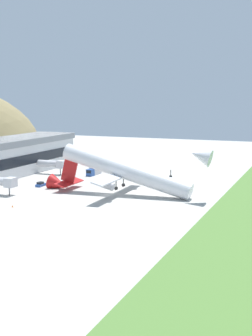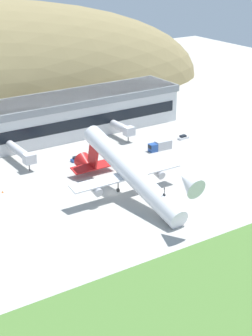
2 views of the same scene
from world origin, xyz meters
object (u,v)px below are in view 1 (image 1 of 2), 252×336
Objects in this scene: service_car_0 at (41,184)px; traffic_cone_0 at (12,206)px; service_car_1 at (99,168)px; box_truck at (94,171)px; cargo_airplane at (123,172)px; jetway_1 at (53,164)px.

service_car_0 reaches higher than traffic_cone_0.
service_car_1 reaches higher than traffic_cone_0.
box_truck is (-13.01, -4.16, 0.84)m from service_car_1.
traffic_cone_0 is at bearing 142.29° from cargo_airplane.
service_car_1 is at bearing -32.88° from jetway_1.
service_car_1 is 68.97m from traffic_cone_0.
cargo_airplane reaches higher than service_car_0.
cargo_airplane is at bearing -37.71° from traffic_cone_0.
service_car_1 is (17.41, -11.26, -3.41)m from jetway_1.
box_truck is 55.69m from traffic_cone_0.
service_car_1 is (40.34, -2.25, -0.03)m from service_car_0.
jetway_1 is 1.45× the size of box_truck.
service_car_0 is (0.92, 30.31, -6.36)m from cargo_airplane.
service_car_0 is 7.02× the size of traffic_cone_0.
box_truck is at bearing -74.06° from jetway_1.
traffic_cone_0 is (-68.62, -6.91, -0.30)m from service_car_1.
cargo_airplane reaches higher than jetway_1.
service_car_1 is at bearing 17.74° from box_truck.
box_truck reaches higher than service_car_1.
jetway_1 reaches higher than service_car_1.
box_truck reaches higher than service_car_0.
jetway_1 reaches higher than traffic_cone_0.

